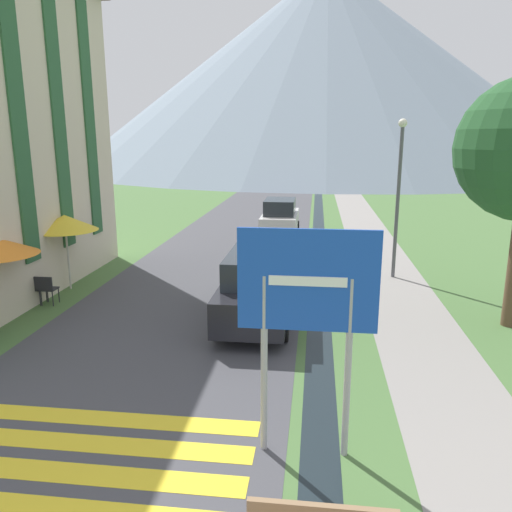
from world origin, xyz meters
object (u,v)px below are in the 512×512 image
road_sign (307,305)px  person_seated_near (15,288)px  parked_car_near (258,286)px  streetlamp (399,186)px  cafe_umbrella_rear_yellow (65,223)px  cafe_chair_far_left (48,288)px  cafe_chair_far_right (35,287)px  parked_car_far (280,218)px

road_sign → person_seated_near: 9.57m
parked_car_near → person_seated_near: 6.52m
road_sign → streetlamp: (2.74, 10.05, 0.74)m
road_sign → cafe_umbrella_rear_yellow: (-7.48, 7.47, -0.25)m
road_sign → parked_car_near: (-1.35, 5.51, -1.43)m
streetlamp → person_seated_near: bearing=-155.4°
cafe_chair_far_left → person_seated_near: bearing=-148.5°
streetlamp → cafe_chair_far_left: bearing=-157.7°
road_sign → cafe_chair_far_left: size_ratio=4.04×
road_sign → streetlamp: 10.45m
road_sign → cafe_chair_far_right: bearing=142.5°
road_sign → streetlamp: streetlamp is taller
parked_car_near → person_seated_near: size_ratio=3.66×
road_sign → parked_car_near: 5.85m
cafe_umbrella_rear_yellow → streetlamp: (10.22, 2.59, 0.99)m
cafe_chair_far_right → cafe_umbrella_rear_yellow: size_ratio=0.36×
cafe_chair_far_left → person_seated_near: (-0.52, -0.71, 0.18)m
road_sign → cafe_umbrella_rear_yellow: bearing=135.1°
person_seated_near → streetlamp: streetlamp is taller
parked_car_near → cafe_chair_far_right: (-6.37, 0.41, -0.40)m
cafe_chair_far_left → cafe_chair_far_right: bearing=157.6°
parked_car_far → cafe_chair_far_left: (-5.77, -10.49, -0.39)m
road_sign → cafe_chair_far_right: road_sign is taller
parked_car_far → streetlamp: size_ratio=0.73×
parked_car_far → person_seated_near: 12.84m
parked_car_near → cafe_chair_far_left: (-5.99, 0.41, -0.40)m
road_sign → parked_car_far: size_ratio=0.90×
parked_car_near → cafe_chair_far_right: size_ratio=5.40×
parked_car_near → road_sign: bearing=-76.2°
cafe_chair_far_left → cafe_umbrella_rear_yellow: 2.22m
parked_car_far → cafe_umbrella_rear_yellow: size_ratio=1.64×
parked_car_near → streetlamp: streetlamp is taller
cafe_chair_far_left → person_seated_near: size_ratio=0.68×
cafe_chair_far_right → cafe_chair_far_left: 0.38m
parked_car_near → cafe_chair_far_right: 6.40m
parked_car_far → person_seated_near: parked_car_far is taller
cafe_chair_far_left → streetlamp: bearing=0.1°
cafe_umbrella_rear_yellow → person_seated_near: bearing=-99.5°
parked_car_near → parked_car_far: 10.90m
cafe_umbrella_rear_yellow → streetlamp: streetlamp is taller
cafe_chair_far_right → person_seated_near: bearing=-109.2°
cafe_chair_far_left → cafe_umbrella_rear_yellow: size_ratio=0.36×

